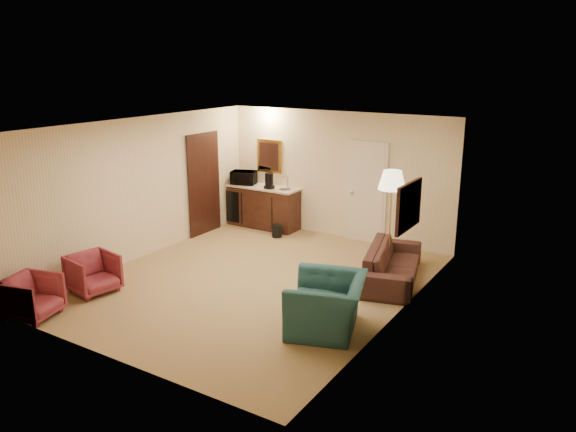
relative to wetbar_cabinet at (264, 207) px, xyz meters
The scene contains 12 objects.
ground 3.21m from the wetbar_cabinet, 58.76° to the right, with size 6.00×6.00×0.00m, color #9B7C4F.
room_walls 2.79m from the wetbar_cabinet, 51.47° to the right, with size 5.02×6.01×2.61m.
wetbar_cabinet is the anchor object (origin of this frame).
sofa 3.88m from the wetbar_cabinet, 22.02° to the right, with size 2.02×0.59×0.79m, color black.
teal_armchair 5.04m from the wetbar_cabinet, 45.97° to the right, with size 1.14×0.74×0.99m, color #1C4347.
rose_chair_near 4.45m from the wetbar_cabinet, 93.22° to the right, with size 0.68×0.63×0.69m, color maroon.
rose_chair_far 5.53m from the wetbar_cabinet, 92.59° to the right, with size 0.67×0.63×0.69m, color maroon.
coffee_table 4.86m from the wetbar_cabinet, 44.75° to the right, with size 0.71×0.48×0.41m, color black.
floor_lamp 3.53m from the wetbar_cabinet, 17.13° to the right, with size 0.47×0.47×1.79m, color #B48D3C.
waste_bin 0.87m from the wetbar_cabinet, 36.18° to the right, with size 0.21×0.21×0.26m, color black.
microwave 0.81m from the wetbar_cabinet, behind, with size 0.53×0.30×0.36m, color black.
coffee_maker 0.68m from the wetbar_cabinet, 26.57° to the right, with size 0.18×0.18×0.34m, color black.
Camera 1 is at (5.11, -7.15, 3.58)m, focal length 35.00 mm.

